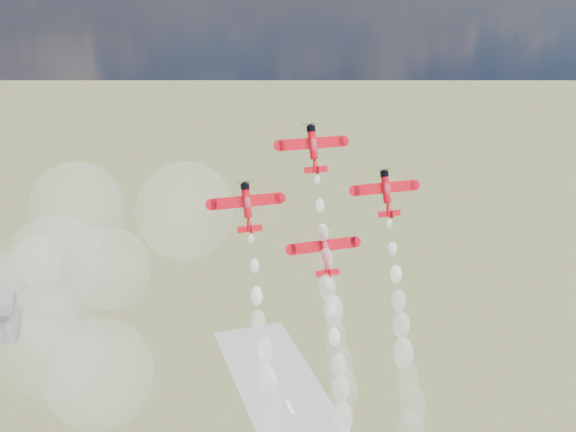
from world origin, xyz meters
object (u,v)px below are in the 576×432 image
(plane_left, at_px, (247,206))
(plane_right, at_px, (386,192))
(plane_lead, at_px, (313,148))
(plane_slot, at_px, (325,250))

(plane_left, bearing_deg, plane_right, 0.00)
(plane_lead, xyz_separation_m, plane_slot, (0.00, -7.18, -17.83))
(plane_left, xyz_separation_m, plane_right, (27.46, 0.00, 0.00))
(plane_lead, height_order, plane_slot, plane_lead)
(plane_right, bearing_deg, plane_lead, 165.34)
(plane_lead, bearing_deg, plane_left, -165.34)
(plane_right, xyz_separation_m, plane_slot, (-13.73, -3.59, -8.91))
(plane_lead, distance_m, plane_slot, 19.22)
(plane_slot, bearing_deg, plane_lead, 90.00)
(plane_left, xyz_separation_m, plane_slot, (13.73, -3.59, -8.91))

